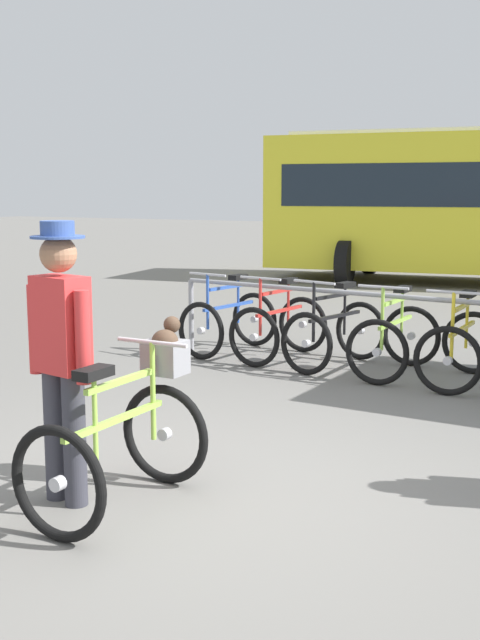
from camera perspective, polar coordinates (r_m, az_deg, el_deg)
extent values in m
plane|color=slate|center=(5.22, -1.63, -12.10)|extent=(80.00, 80.00, 0.00)
cylinder|color=#99999E|center=(9.51, -3.51, 0.31)|extent=(0.06, 0.06, 0.85)
cylinder|color=#99999E|center=(8.27, 9.06, 1.84)|extent=(4.53, 0.50, 0.05)
torus|color=black|center=(9.82, 1.03, 0.05)|extent=(0.66, 0.17, 0.66)
cylinder|color=#B7B7BC|center=(9.82, 1.03, 0.05)|extent=(0.09, 0.07, 0.08)
torus|color=black|center=(9.03, -2.81, -0.77)|extent=(0.66, 0.17, 0.66)
cylinder|color=#B7B7BC|center=(9.03, -2.81, -0.77)|extent=(0.09, 0.07, 0.08)
cube|color=#2D56B7|center=(9.39, -0.81, 1.01)|extent=(0.18, 0.91, 0.04)
cube|color=#2D56B7|center=(9.32, -1.00, 2.35)|extent=(0.13, 0.61, 0.04)
cylinder|color=#2D56B7|center=(9.53, -0.13, 1.44)|extent=(0.03, 0.03, 0.55)
cube|color=black|center=(9.49, -0.13, 3.08)|extent=(0.16, 0.26, 0.06)
cylinder|color=#2D56B7|center=(9.08, -2.33, 1.29)|extent=(0.03, 0.03, 0.63)
cylinder|color=#B7B7BC|center=(9.04, -2.34, 3.27)|extent=(0.52, 0.11, 0.03)
torus|color=black|center=(9.47, 4.50, -0.32)|extent=(0.66, 0.15, 0.66)
cylinder|color=#B7B7BC|center=(9.47, 4.50, -0.32)|extent=(0.09, 0.07, 0.08)
torus|color=black|center=(8.63, 0.99, -1.24)|extent=(0.66, 0.15, 0.66)
cylinder|color=#B7B7BC|center=(8.63, 0.99, -1.24)|extent=(0.09, 0.07, 0.08)
cube|color=red|center=(9.01, 2.84, 0.65)|extent=(0.15, 0.92, 0.04)
cube|color=red|center=(8.94, 2.68, 2.04)|extent=(0.11, 0.61, 0.04)
cylinder|color=red|center=(9.16, 3.47, 1.10)|extent=(0.03, 0.03, 0.55)
cube|color=black|center=(9.12, 3.48, 2.81)|extent=(0.15, 0.25, 0.06)
cylinder|color=red|center=(8.68, 1.46, 0.93)|extent=(0.03, 0.03, 0.63)
cylinder|color=#B7B7BC|center=(8.64, 1.47, 3.00)|extent=(0.52, 0.09, 0.03)
torus|color=black|center=(9.13, 8.60, -0.76)|extent=(0.66, 0.24, 0.66)
cylinder|color=#B7B7BC|center=(9.13, 8.60, -0.76)|extent=(0.09, 0.08, 0.08)
torus|color=black|center=(8.30, 4.75, -1.68)|extent=(0.66, 0.24, 0.66)
cylinder|color=#B7B7BC|center=(8.30, 4.75, -1.68)|extent=(0.09, 0.08, 0.08)
cube|color=black|center=(8.67, 6.80, 0.26)|extent=(0.24, 0.90, 0.04)
cube|color=black|center=(8.60, 6.63, 1.70)|extent=(0.17, 0.60, 0.04)
cylinder|color=black|center=(8.81, 7.48, 0.72)|extent=(0.03, 0.03, 0.55)
cube|color=black|center=(8.78, 7.52, 2.50)|extent=(0.17, 0.26, 0.06)
cylinder|color=black|center=(8.35, 5.29, 0.56)|extent=(0.03, 0.03, 0.63)
cylinder|color=#B7B7BC|center=(8.31, 5.32, 2.71)|extent=(0.51, 0.15, 0.03)
torus|color=black|center=(8.89, 12.12, -1.13)|extent=(0.66, 0.10, 0.66)
cylinder|color=#B7B7BC|center=(8.89, 12.12, -1.13)|extent=(0.08, 0.07, 0.08)
torus|color=black|center=(7.95, 9.75, -2.28)|extent=(0.66, 0.10, 0.66)
cylinder|color=#B7B7BC|center=(7.95, 9.75, -2.28)|extent=(0.08, 0.07, 0.08)
cube|color=#9ED14C|center=(8.38, 11.05, -0.16)|extent=(0.07, 0.92, 0.04)
cube|color=#9ED14C|center=(8.30, 10.98, 1.32)|extent=(0.06, 0.61, 0.04)
cylinder|color=#9ED14C|center=(8.54, 11.48, 0.34)|extent=(0.03, 0.03, 0.55)
cube|color=black|center=(8.51, 11.54, 2.17)|extent=(0.13, 0.24, 0.06)
cylinder|color=#9ED14C|center=(8.01, 10.12, 0.08)|extent=(0.03, 0.03, 0.63)
cylinder|color=#B7B7BC|center=(7.96, 10.19, 2.32)|extent=(0.52, 0.05, 0.03)
torus|color=black|center=(8.66, 16.31, -1.57)|extent=(0.66, 0.08, 0.66)
cylinder|color=#B7B7BC|center=(8.66, 16.31, -1.57)|extent=(0.08, 0.06, 0.08)
torus|color=black|center=(7.69, 14.61, -2.84)|extent=(0.66, 0.08, 0.66)
cylinder|color=#B7B7BC|center=(7.69, 14.61, -2.84)|extent=(0.08, 0.06, 0.08)
cube|color=yellow|center=(8.14, 15.58, -0.61)|extent=(0.05, 0.92, 0.04)
cube|color=yellow|center=(8.05, 15.57, 0.91)|extent=(0.04, 0.61, 0.04)
cylinder|color=yellow|center=(8.30, 15.89, -0.08)|extent=(0.03, 0.03, 0.55)
cube|color=black|center=(8.27, 15.98, 1.80)|extent=(0.12, 0.24, 0.06)
cylinder|color=yellow|center=(7.75, 14.94, -0.39)|extent=(0.03, 0.03, 0.63)
cylinder|color=#B7B7BC|center=(7.70, 15.03, 1.92)|extent=(0.52, 0.03, 0.03)
torus|color=black|center=(4.52, -12.88, -11.33)|extent=(0.66, 0.07, 0.66)
cylinder|color=#B7B7BC|center=(4.52, -12.88, -11.33)|extent=(0.08, 0.06, 0.08)
torus|color=black|center=(5.28, -5.40, -8.11)|extent=(0.66, 0.07, 0.66)
cylinder|color=#B7B7BC|center=(5.28, -5.40, -8.11)|extent=(0.08, 0.06, 0.08)
cube|color=#9ED14C|center=(4.82, -8.90, -7.08)|extent=(0.05, 0.92, 0.04)
cube|color=#9ED14C|center=(4.80, -8.60, -4.36)|extent=(0.04, 0.61, 0.04)
cylinder|color=#9ED14C|center=(4.67, -10.31, -7.02)|extent=(0.03, 0.03, 0.55)
cube|color=black|center=(4.60, -10.41, -3.73)|extent=(0.12, 0.24, 0.06)
cylinder|color=#9ED14C|center=(5.10, -6.24, -5.08)|extent=(0.03, 0.03, 0.63)
cylinder|color=#B7B7BC|center=(5.03, -6.30, -1.60)|extent=(0.52, 0.03, 0.03)
cube|color=gray|center=(5.16, -5.36, -2.65)|extent=(0.26, 0.20, 0.22)
ellipsoid|color=#4C3828|center=(5.15, -5.38, -1.56)|extent=(0.18, 0.16, 0.16)
sphere|color=#4C3828|center=(5.19, -4.88, -0.33)|extent=(0.11, 0.11, 0.11)
cylinder|color=#383842|center=(4.97, -11.72, -8.39)|extent=(0.14, 0.14, 0.82)
cylinder|color=#383842|center=(5.11, -13.02, -7.97)|extent=(0.14, 0.14, 0.82)
cube|color=red|center=(4.88, -12.67, -0.31)|extent=(0.37, 0.26, 0.58)
cylinder|color=red|center=(4.71, -11.16, -1.22)|extent=(0.09, 0.09, 0.55)
cylinder|color=red|center=(5.05, -14.38, -0.63)|extent=(0.09, 0.09, 0.55)
sphere|color=#9E7051|center=(4.83, -12.84, 4.61)|extent=(0.22, 0.22, 0.22)
cylinder|color=#334C8C|center=(4.82, -12.89, 5.80)|extent=(0.32, 0.32, 0.02)
cylinder|color=#334C8C|center=(4.82, -12.91, 6.39)|extent=(0.20, 0.20, 0.09)
cylinder|color=black|center=(16.24, 7.49, 4.05)|extent=(0.37, 0.93, 0.90)
cylinder|color=black|center=(18.67, 9.25, 4.68)|extent=(0.37, 0.93, 0.90)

